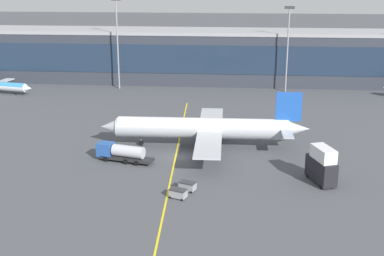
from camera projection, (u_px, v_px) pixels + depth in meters
name	position (u px, v px, depth m)	size (l,w,h in m)	color
ground_plane	(180.00, 157.00, 97.93)	(700.00, 700.00, 0.00)	#47494F
apron_lead_in_line	(176.00, 153.00, 99.91)	(0.30, 80.00, 0.01)	yellow
terminal_building	(199.00, 56.00, 162.27)	(168.12, 16.95, 16.38)	#2D333D
main_airliner	(204.00, 128.00, 102.52)	(41.76, 32.98, 11.52)	#B2B7BC
fuel_tanker	(121.00, 152.00, 95.31)	(11.08, 5.10, 3.25)	#232326
catering_lift	(322.00, 165.00, 85.29)	(4.60, 7.24, 6.30)	black
baggage_cart_0	(178.00, 193.00, 80.09)	(3.03, 2.40, 1.48)	gray
baggage_cart_1	(187.00, 186.00, 82.83)	(3.03, 2.40, 1.48)	gray
apron_light_mast_1	(117.00, 37.00, 150.72)	(2.80, 0.50, 26.56)	gray
apron_light_mast_2	(288.00, 43.00, 146.93)	(2.80, 0.50, 24.48)	gray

